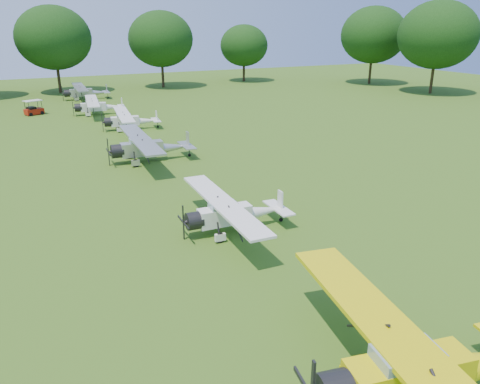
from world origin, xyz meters
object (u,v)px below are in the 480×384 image
Objects in this scene: golf_cart at (33,110)px; aircraft_5 at (129,119)px; aircraft_6 at (97,105)px; aircraft_3 at (233,211)px; aircraft_4 at (148,146)px; aircraft_2 at (426,367)px; aircraft_7 at (84,91)px.

aircraft_5 is at bearing -80.13° from golf_cart.
aircraft_6 reaches higher than aircraft_5.
aircraft_4 is at bearing 93.51° from aircraft_3.
aircraft_3 reaches higher than golf_cart.
golf_cart is (-7.39, 53.24, -0.81)m from aircraft_2.
aircraft_6 is at bearing -47.28° from golf_cart.
aircraft_7 is (-1.16, 22.47, 0.11)m from aircraft_5.
aircraft_3 reaches higher than aircraft_5.
aircraft_6 is (-0.22, 22.03, -0.14)m from aircraft_4.
aircraft_4 is 4.69× the size of golf_cart.
aircraft_7 is (0.36, 12.60, 0.08)m from aircraft_6.
aircraft_6 is 12.60m from aircraft_7.
aircraft_3 is 36.87m from aircraft_6.
aircraft_7 is 11.97m from golf_cart.
aircraft_3 is 14.83m from aircraft_4.
aircraft_2 is 53.76m from golf_cart.
golf_cart is at bearing 129.29° from aircraft_5.
aircraft_3 is 40.67m from golf_cart.
aircraft_6 is (-1.52, 9.88, 0.04)m from aircraft_5.
aircraft_7 is at bearing 92.05° from aircraft_3.
aircraft_7 is at bearing 92.12° from aircraft_4.
aircraft_5 is at bearing 89.91° from aircraft_3.
aircraft_4 is at bearing -97.31° from golf_cart.
aircraft_5 is at bearing 86.24° from aircraft_4.
aircraft_4 reaches higher than aircraft_7.
aircraft_5 is (1.30, 12.16, -0.17)m from aircraft_4.
aircraft_2 is 1.30× the size of aircraft_5.
aircraft_2 is 50.15m from aircraft_6.
aircraft_4 is at bearing -89.81° from aircraft_5.
aircraft_4 reaches higher than aircraft_5.
golf_cart is at bearing 162.28° from aircraft_6.
aircraft_2 is 5.24× the size of golf_cart.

